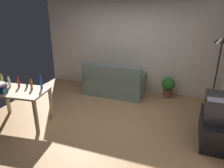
{
  "coord_description": "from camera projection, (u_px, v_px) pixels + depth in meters",
  "views": [
    {
      "loc": [
        1.66,
        -3.75,
        2.52
      ],
      "look_at": [
        0.1,
        0.5,
        0.75
      ],
      "focal_mm": 34.54,
      "sensor_mm": 36.0,
      "label": 1
    }
  ],
  "objects": [
    {
      "name": "desk",
      "position": [
        18.0,
        95.0,
        4.53
      ],
      "size": [
        1.28,
        0.85,
        0.76
      ],
      "rotation": [
        0.0,
        0.0,
        0.13
      ],
      "color": "#C6B28E",
      "rests_on": "ground_plane"
    },
    {
      "name": "wall_rear",
      "position": [
        129.0,
        44.0,
        6.16
      ],
      "size": [
        5.2,
        0.1,
        2.7
      ],
      "primitive_type": "cube",
      "color": "silver",
      "rests_on": "ground_plane"
    },
    {
      "name": "ground_plane",
      "position": [
        100.0,
        123.0,
        4.73
      ],
      "size": [
        5.2,
        4.4,
        0.02
      ],
      "primitive_type": "cube",
      "color": "tan"
    },
    {
      "name": "bottle_clear",
      "position": [
        9.0,
        82.0,
        4.63
      ],
      "size": [
        0.05,
        0.05,
        0.24
      ],
      "color": "silver",
      "rests_on": "desk"
    },
    {
      "name": "tv_stand",
      "position": [
        213.0,
        128.0,
        4.09
      ],
      "size": [
        0.44,
        1.1,
        0.48
      ],
      "rotation": [
        0.0,
        0.0,
        1.57
      ],
      "color": "black",
      "rests_on": "ground_plane"
    },
    {
      "name": "bottle_squat",
      "position": [
        2.0,
        81.0,
        4.66
      ],
      "size": [
        0.07,
        0.07,
        0.28
      ],
      "color": "#BCB24C",
      "rests_on": "desk"
    },
    {
      "name": "bottle_dark",
      "position": [
        27.0,
        83.0,
        4.64
      ],
      "size": [
        0.04,
        0.04,
        0.22
      ],
      "color": "black",
      "rests_on": "desk"
    },
    {
      "name": "couch",
      "position": [
        114.0,
        84.0,
        6.07
      ],
      "size": [
        1.65,
        0.84,
        0.92
      ],
      "rotation": [
        0.0,
        0.0,
        3.14
      ],
      "color": "slate",
      "rests_on": "ground_plane"
    },
    {
      "name": "bottle_blue",
      "position": [
        41.0,
        82.0,
        4.55
      ],
      "size": [
        0.05,
        0.05,
        0.3
      ],
      "color": "#2347A3",
      "rests_on": "desk"
    },
    {
      "name": "potted_plant",
      "position": [
        168.0,
        86.0,
        5.87
      ],
      "size": [
        0.36,
        0.36,
        0.57
      ],
      "color": "brown",
      "rests_on": "ground_plane"
    },
    {
      "name": "tv",
      "position": [
        217.0,
        107.0,
        3.92
      ],
      "size": [
        0.41,
        0.6,
        0.44
      ],
      "rotation": [
        0.0,
        0.0,
        1.57
      ],
      "color": "#2D2D33",
      "rests_on": "tv_stand"
    },
    {
      "name": "book_stack",
      "position": [
        0.0,
        88.0,
        4.34
      ],
      "size": [
        0.28,
        0.2,
        0.21
      ],
      "color": "navy",
      "rests_on": "desk"
    },
    {
      "name": "torchiere_lamp",
      "position": [
        219.0,
        57.0,
        4.46
      ],
      "size": [
        0.32,
        0.32,
        1.81
      ],
      "color": "black",
      "rests_on": "ground_plane"
    },
    {
      "name": "bottle_red",
      "position": [
        18.0,
        83.0,
        4.63
      ],
      "size": [
        0.05,
        0.05,
        0.24
      ],
      "color": "#AD2323",
      "rests_on": "desk"
    },
    {
      "name": "bottle_amber",
      "position": [
        31.0,
        85.0,
        4.52
      ],
      "size": [
        0.05,
        0.05,
        0.23
      ],
      "color": "#9E6019",
      "rests_on": "desk"
    }
  ]
}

